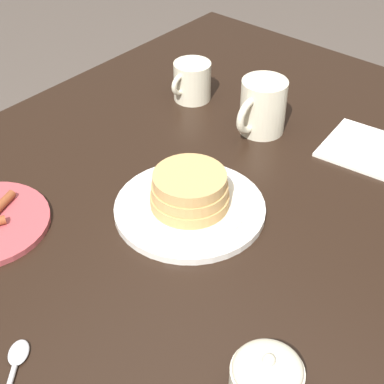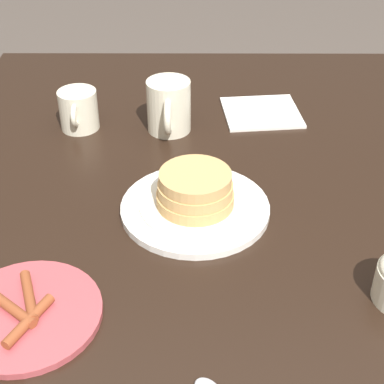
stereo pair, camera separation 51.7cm
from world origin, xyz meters
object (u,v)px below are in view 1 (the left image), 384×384
object	(u,v)px
sugar_bowl	(266,379)
napkin	(368,150)
spoon	(13,371)
creamer_pitcher	(192,80)
coffee_mug	(262,106)
pancake_plate	(190,199)

from	to	relation	value
sugar_bowl	napkin	bearing A→B (deg)	-165.24
spoon	creamer_pitcher	bearing A→B (deg)	-157.87
coffee_mug	sugar_bowl	distance (m)	0.57
spoon	sugar_bowl	bearing A→B (deg)	123.99
coffee_mug	napkin	world-z (taller)	coffee_mug
pancake_plate	creamer_pitcher	distance (m)	0.36
coffee_mug	napkin	xyz separation A→B (m)	(-0.07, 0.19, -0.05)
coffee_mug	spoon	world-z (taller)	coffee_mug
pancake_plate	sugar_bowl	distance (m)	0.34
creamer_pitcher	spoon	bearing A→B (deg)	22.13
napkin	sugar_bowl	bearing A→B (deg)	14.76
sugar_bowl	napkin	world-z (taller)	sugar_bowl
pancake_plate	creamer_pitcher	world-z (taller)	creamer_pitcher
napkin	coffee_mug	bearing A→B (deg)	-69.56
pancake_plate	sugar_bowl	world-z (taller)	sugar_bowl
sugar_bowl	napkin	size ratio (longest dim) A/B	0.50
pancake_plate	coffee_mug	world-z (taller)	coffee_mug
creamer_pitcher	pancake_plate	bearing A→B (deg)	39.53
pancake_plate	creamer_pitcher	xyz separation A→B (m)	(-0.28, -0.23, 0.02)
napkin	spoon	world-z (taller)	spoon
creamer_pitcher	napkin	world-z (taller)	creamer_pitcher
coffee_mug	spoon	distance (m)	0.64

